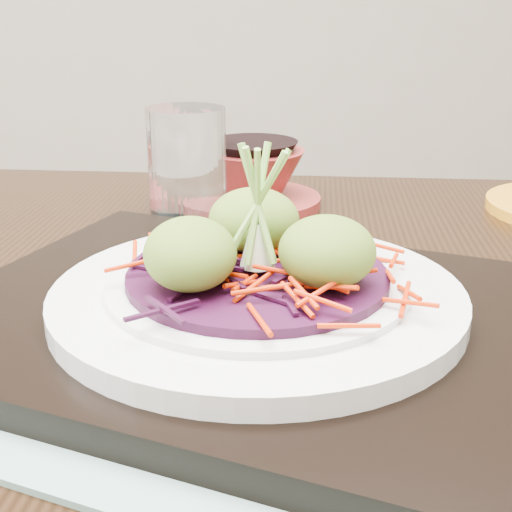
{
  "coord_description": "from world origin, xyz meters",
  "views": [
    {
      "loc": [
        -0.0,
        -0.47,
        1.0
      ],
      "look_at": [
        0.02,
        -0.03,
        0.83
      ],
      "focal_mm": 50.0,
      "sensor_mm": 36.0,
      "label": 1
    }
  ],
  "objects_px": {
    "dining_table": "(237,439)",
    "water_glass": "(187,164)",
    "serving_tray": "(257,321)",
    "white_plate": "(257,295)",
    "terracotta_bowl_set": "(253,181)"
  },
  "relations": [
    {
      "from": "dining_table",
      "to": "water_glass",
      "type": "xyz_separation_m",
      "value": [
        -0.04,
        0.24,
        0.16
      ]
    },
    {
      "from": "dining_table",
      "to": "water_glass",
      "type": "bearing_deg",
      "value": 107.9
    },
    {
      "from": "serving_tray",
      "to": "white_plate",
      "type": "height_order",
      "value": "white_plate"
    },
    {
      "from": "dining_table",
      "to": "serving_tray",
      "type": "xyz_separation_m",
      "value": [
        0.01,
        -0.04,
        0.12
      ]
    },
    {
      "from": "dining_table",
      "to": "serving_tray",
      "type": "bearing_deg",
      "value": -62.22
    },
    {
      "from": "white_plate",
      "to": "terracotta_bowl_set",
      "type": "bearing_deg",
      "value": 87.97
    },
    {
      "from": "terracotta_bowl_set",
      "to": "dining_table",
      "type": "bearing_deg",
      "value": -95.07
    },
    {
      "from": "dining_table",
      "to": "white_plate",
      "type": "bearing_deg",
      "value": -62.22
    },
    {
      "from": "serving_tray",
      "to": "terracotta_bowl_set",
      "type": "distance_m",
      "value": 0.31
    },
    {
      "from": "white_plate",
      "to": "water_glass",
      "type": "relative_size",
      "value": 2.4
    },
    {
      "from": "dining_table",
      "to": "terracotta_bowl_set",
      "type": "distance_m",
      "value": 0.31
    },
    {
      "from": "terracotta_bowl_set",
      "to": "serving_tray",
      "type": "bearing_deg",
      "value": -92.03
    },
    {
      "from": "serving_tray",
      "to": "water_glass",
      "type": "height_order",
      "value": "water_glass"
    },
    {
      "from": "serving_tray",
      "to": "terracotta_bowl_set",
      "type": "relative_size",
      "value": 2.29
    },
    {
      "from": "dining_table",
      "to": "serving_tray",
      "type": "relative_size",
      "value": 3.3
    }
  ]
}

